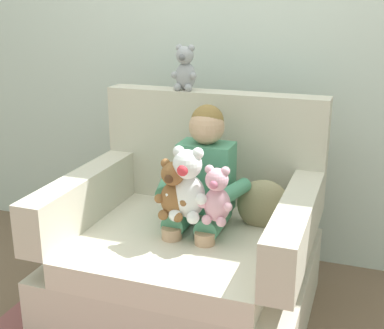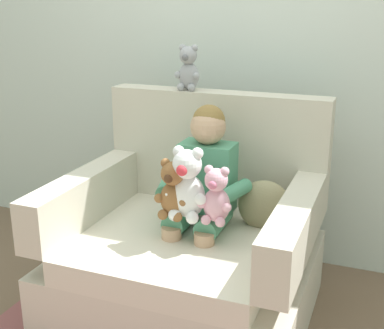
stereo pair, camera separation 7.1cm
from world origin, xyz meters
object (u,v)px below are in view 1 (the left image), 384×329
throw_pillow (264,205)px  plush_brown (173,191)px  armchair (190,250)px  seated_child (202,184)px  plush_pink (217,196)px  plush_white (188,186)px  plush_grey_on_backrest (185,69)px

throw_pillow → plush_brown: bearing=-139.4°
armchair → seated_child: (0.05, 0.04, 0.34)m
armchair → plush_pink: armchair is taller
plush_white → throw_pillow: (0.29, 0.28, -0.16)m
throw_pillow → armchair: bearing=-156.7°
armchair → plush_white: size_ratio=3.52×
plush_pink → plush_white: 0.14m
seated_child → plush_pink: (0.13, -0.18, 0.02)m
plush_white → seated_child: bearing=71.1°
plush_white → plush_brown: bearing=176.2°
plush_brown → plush_white: size_ratio=0.82×
seated_child → plush_white: seated_child is taller
plush_white → armchair: bearing=89.3°
throw_pillow → plush_grey_on_backrest: bearing=154.2°
seated_child → plush_white: size_ratio=2.46×
plush_grey_on_backrest → plush_brown: bearing=-76.9°
plush_pink → plush_grey_on_backrest: size_ratio=1.10×
plush_grey_on_backrest → throw_pillow: bearing=-27.5°
armchair → plush_brown: size_ratio=4.29×
plush_pink → armchair: bearing=143.6°
plush_pink → throw_pillow: (0.15, 0.28, -0.13)m
seated_child → plush_pink: bearing=-50.2°
armchair → plush_white: 0.42m
throw_pillow → seated_child: bearing=-160.2°
plush_brown → seated_child: bearing=65.5°
plush_brown → plush_white: plush_white is taller
seated_child → plush_grey_on_backrest: (-0.21, 0.34, 0.49)m
seated_child → plush_grey_on_backrest: 0.63m
armchair → plush_grey_on_backrest: (-0.16, 0.38, 0.83)m
plush_grey_on_backrest → plush_white: bearing=-70.4°
seated_child → plush_brown: (-0.07, -0.20, 0.03)m
plush_white → plush_grey_on_backrest: size_ratio=1.41×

